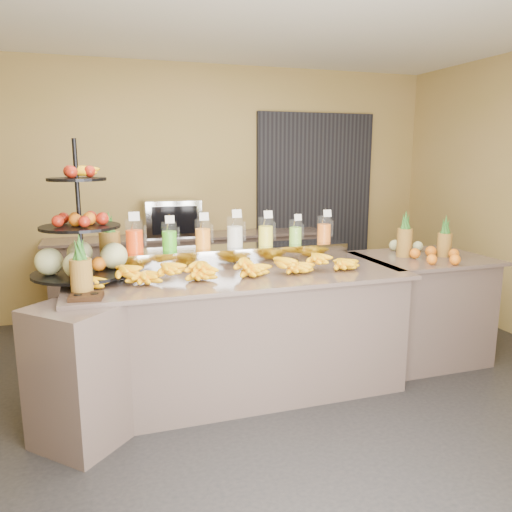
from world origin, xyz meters
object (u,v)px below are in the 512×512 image
pitcher_tray (235,256)px  banana_heap (222,265)px  fruit_stand (89,246)px  oven_warmer (172,218)px  condiment_caddy (86,297)px  right_fruit_pile (430,250)px

pitcher_tray → banana_heap: banana_heap is taller
pitcher_tray → fruit_stand: bearing=-171.9°
pitcher_tray → oven_warmer: bearing=98.6°
fruit_stand → condiment_caddy: fruit_stand is taller
fruit_stand → oven_warmer: bearing=45.9°
condiment_caddy → right_fruit_pile: 2.80m
fruit_stand → oven_warmer: size_ratio=1.65×
banana_heap → right_fruit_pile: size_ratio=4.52×
right_fruit_pile → oven_warmer: (-1.89, 1.94, 0.12)m
fruit_stand → condiment_caddy: 0.55m
banana_heap → oven_warmer: oven_warmer is taller
pitcher_tray → condiment_caddy: 1.31m
pitcher_tray → condiment_caddy: size_ratio=9.50×
fruit_stand → right_fruit_pile: fruit_stand is taller
fruit_stand → pitcher_tray: bearing=-11.0°
banana_heap → right_fruit_pile: right_fruit_pile is taller
condiment_caddy → oven_warmer: oven_warmer is taller
condiment_caddy → right_fruit_pile: bearing=7.9°
banana_heap → pitcher_tray: bearing=61.1°
pitcher_tray → oven_warmer: (-0.25, 1.67, 0.12)m
pitcher_tray → right_fruit_pile: size_ratio=4.00×
pitcher_tray → right_fruit_pile: bearing=-9.4°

